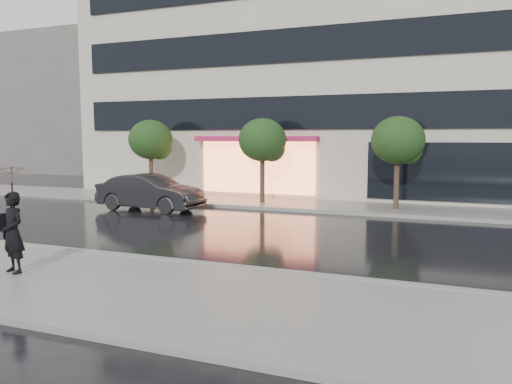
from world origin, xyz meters
The scene contains 12 objects.
ground centered at (0.00, 0.00, 0.00)m, with size 120.00×120.00×0.00m, color black.
sidewalk_near centered at (0.00, -3.25, 0.06)m, with size 60.00×4.50×0.12m, color slate.
sidewalk_far centered at (0.00, 10.25, 0.06)m, with size 60.00×3.50×0.12m, color slate.
curb_near centered at (0.00, -1.00, 0.07)m, with size 60.00×0.25×0.14m, color gray.
curb_far centered at (0.00, 8.50, 0.07)m, with size 60.00×0.25×0.14m, color gray.
office_building centered at (0.00, 17.97, 9.00)m, with size 30.00×12.76×18.00m.
bg_building_left centered at (-28.00, 26.00, 6.00)m, with size 14.00×10.00×12.00m, color #59544F.
tree_far_west centered at (-8.94, 10.03, 2.92)m, with size 2.20×2.20×3.99m.
tree_mid_west centered at (-2.94, 10.03, 2.92)m, with size 2.20×2.20×3.99m.
tree_mid_east centered at (3.06, 10.03, 2.92)m, with size 2.20×2.20×3.99m.
parked_car centered at (-6.87, 6.64, 0.77)m, with size 1.64×4.70×1.55m, color black.
pedestrian_with_umbrella centered at (-3.84, -3.31, 1.58)m, with size 1.02×1.03×2.39m.
Camera 1 is at (5.13, -11.43, 3.13)m, focal length 35.00 mm.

